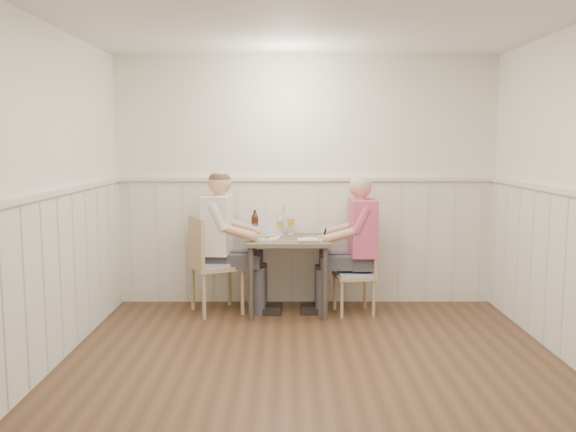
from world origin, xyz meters
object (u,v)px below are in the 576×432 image
object	(u,v)px
chair_left	(211,261)
dining_table	(288,249)
beer_bottle	(255,224)
diner_cream	(222,252)
chair_right	(359,271)
grass_vase	(282,219)
man_in_pink	(358,254)

from	to	relation	value
chair_left	dining_table	bearing A→B (deg)	3.39
beer_bottle	diner_cream	bearing A→B (deg)	-148.78
chair_right	diner_cream	bearing A→B (deg)	177.41
dining_table	chair_right	size ratio (longest dim) A/B	1.03
dining_table	grass_vase	world-z (taller)	grass_vase
chair_right	beer_bottle	world-z (taller)	beer_bottle
chair_right	grass_vase	distance (m)	0.96
chair_right	diner_cream	distance (m)	1.39
grass_vase	beer_bottle	bearing A→B (deg)	-172.08
beer_bottle	grass_vase	size ratio (longest dim) A/B	0.73
diner_cream	dining_table	bearing A→B (deg)	-0.46
beer_bottle	dining_table	bearing A→B (deg)	-30.54
diner_cream	beer_bottle	distance (m)	0.46
beer_bottle	chair_left	bearing A→B (deg)	-150.00
chair_left	man_in_pink	world-z (taller)	man_in_pink
chair_right	chair_left	distance (m)	1.48
chair_left	diner_cream	bearing A→B (deg)	26.01
dining_table	grass_vase	bearing A→B (deg)	104.83
chair_left	diner_cream	world-z (taller)	diner_cream
beer_bottle	grass_vase	bearing A→B (deg)	7.92
dining_table	chair_right	bearing A→B (deg)	-4.59
dining_table	chair_left	world-z (taller)	chair_left
dining_table	grass_vase	distance (m)	0.37
dining_table	diner_cream	world-z (taller)	diner_cream
diner_cream	beer_bottle	world-z (taller)	diner_cream
chair_right	grass_vase	bearing A→B (deg)	158.98
chair_left	grass_vase	bearing A→B (deg)	22.04
dining_table	man_in_pink	world-z (taller)	man_in_pink
grass_vase	man_in_pink	bearing A→B (deg)	-17.88
dining_table	chair_left	bearing A→B (deg)	-176.61
dining_table	diner_cream	distance (m)	0.67
chair_right	beer_bottle	distance (m)	1.17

